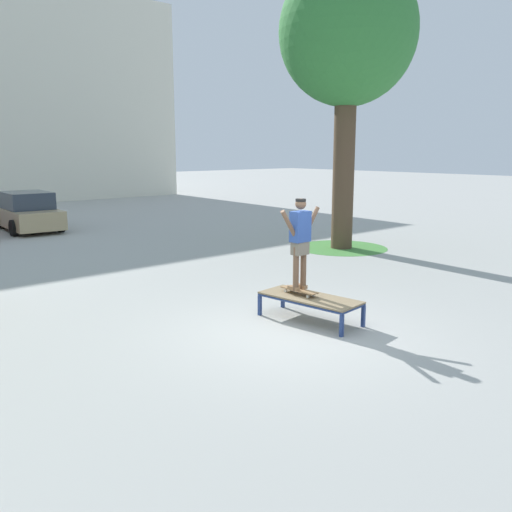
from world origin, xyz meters
TOP-DOWN VIEW (x-y plane):
  - ground_plane at (0.00, 0.00)m, footprint 120.00×120.00m
  - skate_box at (0.70, 0.22)m, footprint 0.98×1.98m
  - skateboard at (0.67, 0.47)m, footprint 0.21×0.80m
  - skater at (0.67, 0.47)m, footprint 1.00×0.29m
  - tree_near_right at (7.04, 4.76)m, footprint 4.15×4.15m
  - grass_patch_near_right at (7.04, 4.76)m, footprint 2.93×2.93m
  - car_tan at (0.86, 15.44)m, footprint 2.10×4.29m

SIDE VIEW (x-z plane):
  - ground_plane at x=0.00m, z-range 0.00..0.00m
  - grass_patch_near_right at x=7.04m, z-range 0.00..0.01m
  - skate_box at x=0.70m, z-range 0.18..0.64m
  - skateboard at x=0.67m, z-range 0.49..0.58m
  - car_tan at x=0.86m, z-range -0.06..1.44m
  - skater at x=0.67m, z-range 0.68..2.38m
  - tree_near_right at x=7.04m, z-range 2.08..10.82m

